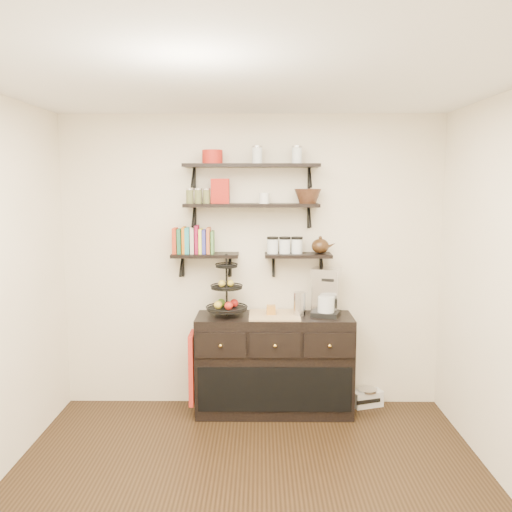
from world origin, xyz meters
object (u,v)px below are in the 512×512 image
(sideboard, at_px, (274,364))
(fruit_stand, at_px, (227,295))
(coffee_maker, at_px, (326,293))
(radio, at_px, (367,397))

(sideboard, distance_m, fruit_stand, 0.76)
(coffee_maker, bearing_deg, fruit_stand, -159.64)
(sideboard, bearing_deg, fruit_stand, 179.46)
(coffee_maker, bearing_deg, radio, 32.57)
(fruit_stand, relative_size, coffee_maker, 1.23)
(sideboard, height_order, fruit_stand, fruit_stand)
(fruit_stand, distance_m, radio, 1.65)
(sideboard, xyz_separation_m, coffee_maker, (0.46, 0.03, 0.65))
(fruit_stand, bearing_deg, radio, 5.67)
(sideboard, distance_m, coffee_maker, 0.80)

